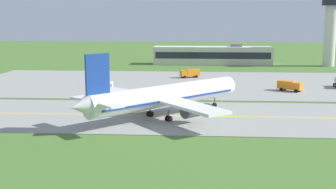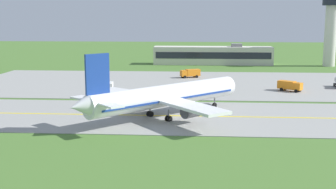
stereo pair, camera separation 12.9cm
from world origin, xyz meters
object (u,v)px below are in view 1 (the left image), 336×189
Objects in this scene: airplane_lead at (165,96)px; service_truck_fuel at (108,86)px; service_truck_catering at (290,85)px; control_tower at (331,22)px; service_truck_pushback at (190,73)px.

airplane_lead is 31.37m from service_truck_fuel.
control_tower reaches higher than service_truck_catering.
service_truck_catering is 34.41m from service_truck_pushback.
service_truck_pushback is 0.23× the size of control_tower.
service_truck_pushback is at bearing 86.37° from airplane_lead.
service_truck_fuel is 0.23× the size of control_tower.
airplane_lead is 54.98m from service_truck_pushback.
airplane_lead reaches higher than service_truck_fuel.
service_truck_catering is 0.96× the size of service_truck_pushback.
service_truck_pushback is at bearing 55.06° from service_truck_fuel.
service_truck_catering is at bearing 47.58° from airplane_lead.
service_truck_pushback is at bearing -144.80° from control_tower.
control_tower is at bearing 58.88° from airplane_lead.
airplane_lead is at bearing -93.63° from service_truck_pushback.
airplane_lead is 5.06× the size of service_truck_fuel.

